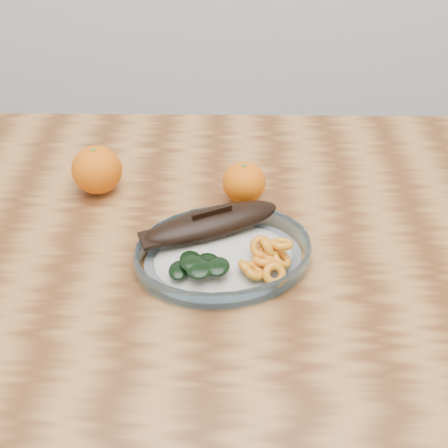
# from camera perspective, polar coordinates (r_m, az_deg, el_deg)

# --- Properties ---
(dining_table) EXTENTS (1.20, 0.80, 0.75)m
(dining_table) POSITION_cam_1_polar(r_m,az_deg,el_deg) (0.88, -1.15, -7.94)
(dining_table) COLOR brown
(dining_table) RESTS_ON ground
(plated_meal) EXTENTS (0.52, 0.52, 0.08)m
(plated_meal) POSITION_cam_1_polar(r_m,az_deg,el_deg) (0.79, -0.09, -2.86)
(plated_meal) COLOR white
(plated_meal) RESTS_ON dining_table
(orange_left) EXTENTS (0.08, 0.08, 0.08)m
(orange_left) POSITION_cam_1_polar(r_m,az_deg,el_deg) (0.93, -12.78, 5.38)
(orange_left) COLOR #EA3E04
(orange_left) RESTS_ON dining_table
(orange_right) EXTENTS (0.07, 0.07, 0.07)m
(orange_right) POSITION_cam_1_polar(r_m,az_deg,el_deg) (0.89, 2.03, 4.22)
(orange_right) COLOR #EA3E04
(orange_right) RESTS_ON dining_table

